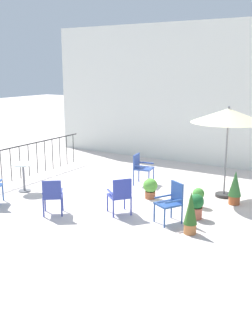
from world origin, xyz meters
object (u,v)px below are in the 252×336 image
(cafe_table_0, at_px, (23,172))
(potted_plant_3, at_px, (196,205))
(patio_chair_2, at_px, (172,200))
(patio_chair_3, at_px, (120,194))
(patio_chair_0, at_px, (141,166))
(potted_plant_2, at_px, (150,188))
(potted_plant_4, at_px, (198,197))
(patio_umbrella_0, at_px, (228,117))
(potted_plant_0, at_px, (235,187))
(potted_plant_1, at_px, (191,212))
(patio_chair_1, at_px, (52,194))

(cafe_table_0, xyz_separation_m, potted_plant_3, (4.78, 0.50, -0.22))
(patio_chair_2, bearing_deg, patio_chair_3, -171.62)
(patio_chair_0, distance_m, potted_plant_3, 2.98)
(patio_chair_3, height_order, potted_plant_2, patio_chair_3)
(patio_chair_0, bearing_deg, potted_plant_3, -36.39)
(patio_chair_3, distance_m, potted_plant_3, 1.73)
(patio_chair_0, distance_m, patio_chair_3, 2.55)
(potted_plant_4, bearing_deg, patio_umbrella_0, 76.43)
(potted_plant_0, relative_size, potted_plant_3, 1.50)
(cafe_table_0, height_order, potted_plant_0, potted_plant_0)
(cafe_table_0, xyz_separation_m, potted_plant_1, (5.00, -0.36, -0.08))
(patio_chair_0, bearing_deg, potted_plant_4, -25.24)
(patio_chair_2, xyz_separation_m, potted_plant_2, (-1.17, 1.22, -0.21))
(cafe_table_0, xyz_separation_m, patio_chair_0, (2.39, 2.26, -0.01))
(patio_chair_3, height_order, potted_plant_1, potted_plant_1)
(potted_plant_1, height_order, potted_plant_2, potted_plant_1)
(potted_plant_0, relative_size, potted_plant_1, 0.95)
(patio_umbrella_0, distance_m, potted_plant_1, 3.20)
(patio_chair_2, xyz_separation_m, potted_plant_1, (0.60, -0.38, -0.05))
(patio_umbrella_0, xyz_separation_m, potted_plant_1, (0.19, -2.73, -1.64))
(potted_plant_2, xyz_separation_m, potted_plant_3, (1.55, -0.74, 0.02))
(patio_chair_0, xyz_separation_m, patio_chair_2, (2.01, -2.24, -0.02))
(patio_umbrella_0, height_order, potted_plant_3, patio_umbrella_0)
(patio_chair_1, distance_m, potted_plant_3, 3.25)
(patio_umbrella_0, distance_m, patio_chair_2, 2.88)
(cafe_table_0, xyz_separation_m, patio_chair_3, (3.19, -0.16, -0.04))
(patio_chair_0, bearing_deg, potted_plant_0, -6.99)
(potted_plant_0, height_order, potted_plant_4, potted_plant_0)
(patio_chair_2, xyz_separation_m, potted_plant_0, (0.82, 1.89, -0.06))
(patio_chair_3, relative_size, potted_plant_1, 0.98)
(potted_plant_1, bearing_deg, cafe_table_0, 175.90)
(potted_plant_3, bearing_deg, potted_plant_0, 72.74)
(patio_chair_2, xyz_separation_m, patio_chair_3, (-1.20, -0.18, -0.01))
(potted_plant_1, bearing_deg, potted_plant_0, 84.33)
(potted_plant_2, bearing_deg, potted_plant_3, -25.56)
(patio_chair_0, distance_m, potted_plant_0, 2.86)
(patio_chair_3, bearing_deg, patio_chair_2, 8.38)
(patio_chair_3, bearing_deg, potted_plant_3, 22.42)
(patio_umbrella_0, distance_m, potted_plant_0, 1.77)
(patio_umbrella_0, relative_size, potted_plant_3, 4.15)
(patio_chair_1, bearing_deg, patio_chair_2, 21.94)
(potted_plant_3, distance_m, potted_plant_4, 0.79)
(potted_plant_4, bearing_deg, potted_plant_1, -74.01)
(patio_chair_2, relative_size, potted_plant_1, 1.00)
(patio_chair_3, bearing_deg, patio_chair_0, 108.46)
(patio_chair_2, height_order, potted_plant_1, potted_plant_1)
(potted_plant_4, bearing_deg, potted_plant_2, -179.55)
(patio_umbrella_0, bearing_deg, potted_plant_0, -48.13)
(patio_chair_0, bearing_deg, patio_chair_2, -48.12)
(potted_plant_0, height_order, potted_plant_2, potted_plant_0)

